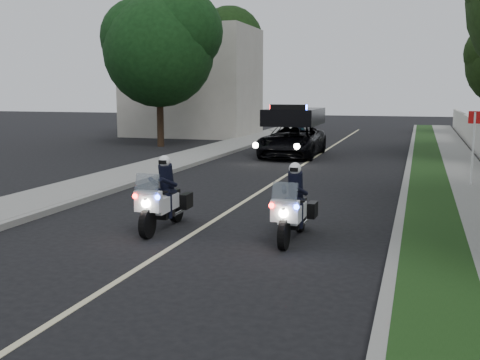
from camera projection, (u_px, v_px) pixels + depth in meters
The scene contains 16 objects.
ground at pixel (170, 249), 10.91m from camera, with size 120.00×120.00×0.00m, color black.
curb_right at pixel (407, 178), 19.12m from camera, with size 0.20×60.00×0.15m, color gray.
grass_verge at pixel (429, 179), 18.92m from camera, with size 1.20×60.00×0.16m, color #193814.
sidewalk_right at pixel (471, 181), 18.53m from camera, with size 1.40×60.00×0.16m, color gray.
curb_left at pixel (180, 168), 21.54m from camera, with size 0.20×60.00×0.15m, color gray.
sidewalk_left at pixel (153, 167), 21.86m from camera, with size 2.00×60.00×0.16m, color gray.
building_far at pixel (193, 82), 37.84m from camera, with size 8.00×6.00×7.00m, color #A8A396.
lane_marking at pixel (286, 175), 20.34m from camera, with size 0.12×50.00×0.01m, color #BFB78C.
police_moto_left at pixel (163, 229), 12.43m from camera, with size 0.66×1.89×1.60m, color silver, non-canonical shape.
police_moto_right at pixel (293, 240), 11.56m from camera, with size 0.64×1.83×1.56m, color white, non-canonical shape.
police_suv at pixel (292, 156), 26.13m from camera, with size 2.42×5.23×2.54m, color black.
bicycle at pixel (299, 143), 32.49m from camera, with size 0.58×1.67×0.87m, color black.
cyclist at pixel (299, 143), 32.49m from camera, with size 0.62×0.41×1.72m, color black.
sign_post at pixel (470, 189), 17.47m from camera, with size 0.38×0.38×2.44m, color #AC280C, non-canonical shape.
tree_left_near at pixel (161, 146), 30.78m from camera, with size 5.80×5.80×9.67m, color #123713, non-canonical shape.
tree_left_far at pixel (212, 132), 41.20m from camera, with size 6.25×6.25×10.41m, color black, non-canonical shape.
Camera 1 is at (4.43, -9.70, 2.98)m, focal length 43.00 mm.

